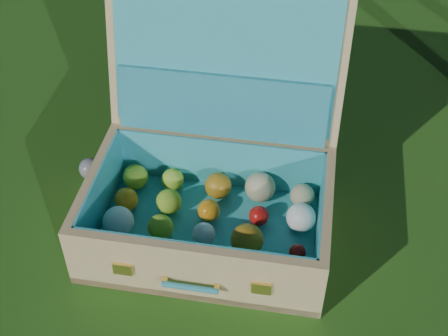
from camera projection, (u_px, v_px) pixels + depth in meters
ground at (275, 218)px, 1.76m from camera, size 60.00×60.00×0.00m
stray_ball at (90, 169)px, 1.86m from camera, size 0.07×0.07×0.07m
suitcase at (213, 169)px, 1.65m from camera, size 0.79×0.74×0.60m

